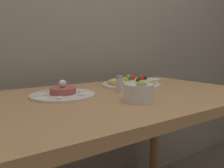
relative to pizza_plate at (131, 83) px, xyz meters
name	(u,v)px	position (x,y,z in m)	size (l,w,h in m)	color
dining_table	(120,122)	(-0.17, -0.14, -0.14)	(1.15, 0.72, 0.79)	#AD7F51
pizza_plate	(131,83)	(0.00, 0.00, 0.00)	(0.30, 0.30, 0.06)	silver
tartare_plate	(63,93)	(-0.39, -0.06, 0.00)	(0.25, 0.25, 0.07)	silver
small_bowl	(139,91)	(-0.20, -0.30, 0.02)	(0.10, 0.10, 0.08)	white
napkin	(150,80)	(0.22, 0.10, -0.01)	(0.14, 0.10, 0.01)	white
salt_shaker	(120,84)	(-0.15, -0.11, 0.02)	(0.03, 0.03, 0.07)	silver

